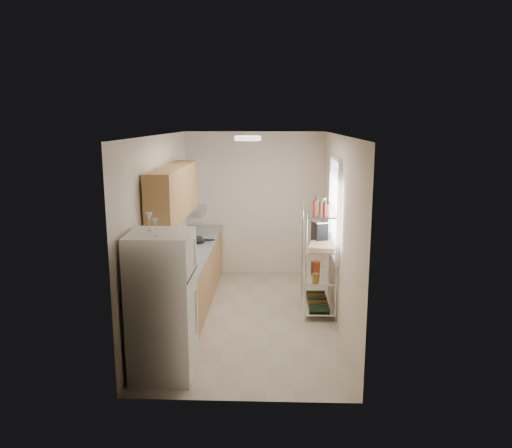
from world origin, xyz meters
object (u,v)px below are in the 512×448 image
Objects in this scene: espresso_machine at (319,231)px; frying_pan_large at (194,239)px; refrigerator at (162,305)px; rice_cooker at (188,243)px; cutting_board at (323,245)px.

frying_pan_large is at bearing 152.80° from espresso_machine.
refrigerator reaches higher than rice_cooker.
espresso_machine is at bearing 5.07° from rice_cooker.
refrigerator is at bearing -135.53° from cutting_board.
rice_cooker reaches higher than frying_pan_large.
refrigerator is 2.06m from rice_cooker.
refrigerator is 2.64m from frying_pan_large.
cutting_board is 1.56× the size of espresso_machine.
refrigerator is 6.36× the size of rice_cooker.
frying_pan_large is 0.58× the size of cutting_board.
rice_cooker is 0.59m from frying_pan_large.
refrigerator is at bearing -145.97° from espresso_machine.
refrigerator is 2.70m from cutting_board.
espresso_machine reaches higher than cutting_board.
rice_cooker is 0.92× the size of frying_pan_large.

